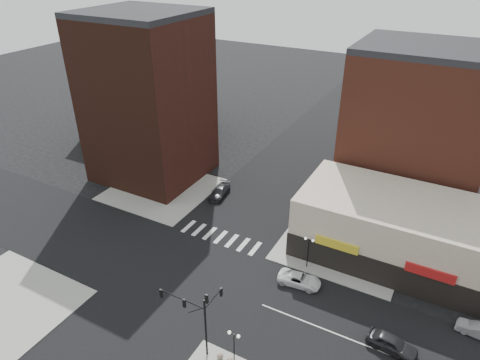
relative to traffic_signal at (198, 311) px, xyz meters
The scene contains 16 objects.
ground 11.76m from the traffic_signal, 132.74° to the left, with size 240.00×240.00×0.00m, color black.
road_ew 11.76m from the traffic_signal, 132.74° to the left, with size 200.00×14.00×0.02m, color black.
road_ns 11.76m from the traffic_signal, 132.74° to the left, with size 14.00×200.00×0.02m, color black.
sidewalk_nw 31.55m from the traffic_signal, 134.23° to the left, with size 15.00×15.00×0.12m, color gray.
sidewalk_ne 23.99m from the traffic_signal, 71.98° to the left, with size 15.00×15.00×0.12m, color gray.
building_nw 37.93m from the traffic_signal, 134.90° to the left, with size 16.00×15.00×25.00m, color #3C1D13.
building_nw_low 57.36m from the traffic_signal, 133.17° to the left, with size 20.00×18.00×12.00m, color #3C1D13.
building_ne_midrise 39.60m from the traffic_signal, 72.51° to the left, with size 18.00×15.00×22.00m, color brown.
building_ne_row 26.71m from the traffic_signal, 58.92° to the left, with size 24.20×12.20×8.00m.
traffic_signal is the anchor object (origin of this frame).
street_lamp_se_a 4.12m from the traffic_signal, ahead, with size 1.22×0.32×4.16m.
street_lamp_ne 16.62m from the traffic_signal, 73.25° to the left, with size 1.22×0.32×4.16m.
white_suv 14.33m from the traffic_signal, 68.40° to the left, with size 2.25×4.87×1.35m, color white.
dark_sedan_east 18.65m from the traffic_signal, 27.90° to the left, with size 1.91×4.76×1.62m, color black.
silver_sedan 27.64m from the traffic_signal, 31.65° to the left, with size 1.44×4.13×1.36m, color #949499.
dark_sedan_north 28.41m from the traffic_signal, 117.22° to the left, with size 2.07×5.09×1.48m, color black.
Camera 1 is at (23.85, -30.55, 34.08)m, focal length 32.00 mm.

